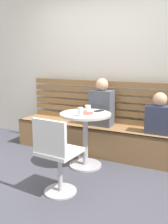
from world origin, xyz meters
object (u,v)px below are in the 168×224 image
at_px(person_child_left, 159,116).
at_px(phone_on_table, 99,111).
at_px(booth_bench, 98,139).
at_px(white_chair, 56,154).
at_px(person_adult, 102,105).
at_px(cup_glass_short, 88,108).
at_px(cup_water_clear, 81,112).
at_px(plate_small, 86,113).
at_px(cafe_table, 85,129).

xyz_separation_m(person_child_left, phone_on_table, (-0.75, -0.32, 0.06)).
distance_m(booth_bench, person_child_left, 1.02).
distance_m(white_chair, person_adult, 1.42).
bearing_deg(booth_bench, cup_glass_short, -86.93).
xyz_separation_m(white_chair, cup_water_clear, (-0.04, 0.63, 0.33)).
height_order(white_chair, plate_small, white_chair).
bearing_deg(cafe_table, booth_bench, 95.96).
relative_size(cafe_table, cup_water_clear, 6.73).
height_order(cafe_table, white_chair, white_chair).
relative_size(cafe_table, phone_on_table, 5.29).
bearing_deg(booth_bench, person_child_left, -1.70).
xyz_separation_m(white_chair, person_adult, (-0.07, 1.38, 0.30)).
relative_size(cafe_table, person_child_left, 1.31).
bearing_deg(white_chair, person_adult, 92.78).
bearing_deg(cup_glass_short, booth_bench, 93.07).
bearing_deg(white_chair, phone_on_table, 87.45).
distance_m(white_chair, phone_on_table, 1.06).
bearing_deg(person_child_left, cup_water_clear, -139.59).
relative_size(cup_water_clear, phone_on_table, 0.79).
bearing_deg(cup_glass_short, person_adult, 86.13).
xyz_separation_m(cup_water_clear, phone_on_table, (0.08, 0.38, -0.05)).
xyz_separation_m(cup_water_clear, plate_small, (-0.00, 0.17, -0.05)).
bearing_deg(person_adult, person_child_left, -2.97).
relative_size(cup_glass_short, phone_on_table, 0.57).
bearing_deg(cup_water_clear, cafe_table, 96.65).
relative_size(booth_bench, person_adult, 3.74).
relative_size(booth_bench, cup_water_clear, 24.55).
xyz_separation_m(person_adult, plate_small, (0.03, -0.58, -0.02)).
bearing_deg(plate_small, person_adult, 92.77).
xyz_separation_m(cafe_table, white_chair, (0.06, -0.81, -0.05)).
distance_m(booth_bench, cup_glass_short, 0.69).
bearing_deg(cup_water_clear, cup_glass_short, 99.85).
bearing_deg(person_adult, phone_on_table, -72.99).
xyz_separation_m(cafe_table, person_child_left, (0.85, 0.53, 0.17)).
relative_size(white_chair, person_child_left, 1.50).
bearing_deg(white_chair, cafe_table, 94.21).
distance_m(booth_bench, white_chair, 1.39).
bearing_deg(person_child_left, phone_on_table, -156.60).
relative_size(white_chair, person_adult, 1.18).
height_order(white_chair, person_child_left, person_child_left).
bearing_deg(phone_on_table, cup_water_clear, 98.27).
xyz_separation_m(booth_bench, plate_small, (0.08, -0.56, 0.52)).
relative_size(booth_bench, plate_small, 15.88).
relative_size(white_chair, phone_on_table, 6.07).
distance_m(person_adult, plate_small, 0.58).
bearing_deg(phone_on_table, person_child_left, -135.99).
bearing_deg(plate_small, person_child_left, 32.89).
relative_size(white_chair, cup_water_clear, 7.73).
xyz_separation_m(cafe_table, plate_small, (0.02, -0.01, 0.23)).
bearing_deg(cup_water_clear, booth_bench, 96.13).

